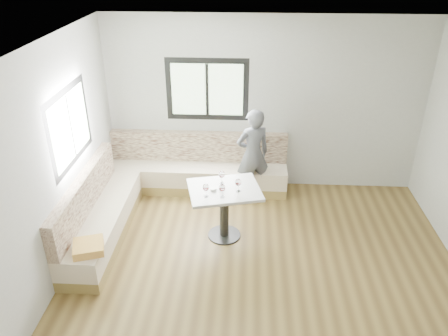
# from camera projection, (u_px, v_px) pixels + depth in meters

# --- Properties ---
(room) EXTENTS (5.01, 5.01, 2.81)m
(room) POSITION_uv_depth(u_px,v_px,m) (262.00, 180.00, 4.75)
(room) COLOR brown
(room) RESTS_ON ground
(banquette) EXTENTS (2.90, 2.80, 0.95)m
(banquette) POSITION_uv_depth(u_px,v_px,m) (159.00, 189.00, 6.70)
(banquette) COLOR #9C8147
(banquette) RESTS_ON ground
(table) EXTENTS (1.09, 0.94, 0.77)m
(table) POSITION_uv_depth(u_px,v_px,m) (224.00, 201.00, 5.94)
(table) COLOR black
(table) RESTS_ON ground
(person) EXTENTS (0.64, 0.54, 1.49)m
(person) POSITION_uv_depth(u_px,v_px,m) (253.00, 154.00, 6.83)
(person) COLOR #505259
(person) RESTS_ON ground
(olive_ramekin) EXTENTS (0.09, 0.09, 0.03)m
(olive_ramekin) POSITION_uv_depth(u_px,v_px,m) (213.00, 189.00, 5.80)
(olive_ramekin) COLOR white
(olive_ramekin) RESTS_ON table
(wine_glass_a) EXTENTS (0.08, 0.08, 0.19)m
(wine_glass_a) POSITION_uv_depth(u_px,v_px,m) (206.00, 188.00, 5.61)
(wine_glass_a) COLOR white
(wine_glass_a) RESTS_ON table
(wine_glass_b) EXTENTS (0.08, 0.08, 0.19)m
(wine_glass_b) POSITION_uv_depth(u_px,v_px,m) (222.00, 188.00, 5.60)
(wine_glass_b) COLOR white
(wine_glass_b) RESTS_ON table
(wine_glass_c) EXTENTS (0.08, 0.08, 0.19)m
(wine_glass_c) POSITION_uv_depth(u_px,v_px,m) (238.00, 183.00, 5.73)
(wine_glass_c) COLOR white
(wine_glass_c) RESTS_ON table
(wine_glass_d) EXTENTS (0.08, 0.08, 0.19)m
(wine_glass_d) POSITION_uv_depth(u_px,v_px,m) (222.00, 175.00, 5.92)
(wine_glass_d) COLOR white
(wine_glass_d) RESTS_ON table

